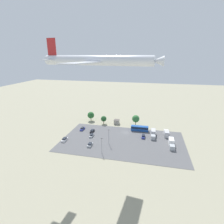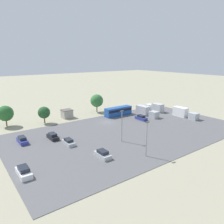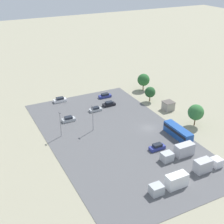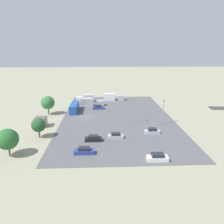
{
  "view_description": "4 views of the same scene",
  "coord_description": "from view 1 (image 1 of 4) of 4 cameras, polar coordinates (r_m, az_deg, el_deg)",
  "views": [
    {
      "loc": [
        -13.08,
        92.93,
        43.13
      ],
      "look_at": [
        2.69,
        23.44,
        20.0
      ],
      "focal_mm": 28.0,
      "sensor_mm": 36.0,
      "label": 1
    },
    {
      "loc": [
        37.76,
        53.85,
        20.17
      ],
      "look_at": [
        3.87,
        7.82,
        5.63
      ],
      "focal_mm": 35.0,
      "sensor_mm": 36.0,
      "label": 2
    },
    {
      "loc": [
        -66.65,
        46.06,
        45.24
      ],
      "look_at": [
        2.91,
        10.62,
        6.48
      ],
      "focal_mm": 50.0,
      "sensor_mm": 36.0,
      "label": 3
    },
    {
      "loc": [
        70.5,
        5.88,
        22.93
      ],
      "look_at": [
        3.75,
        8.89,
        3.09
      ],
      "focal_mm": 35.0,
      "sensor_mm": 36.0,
      "label": 4
    }
  ],
  "objects": [
    {
      "name": "ground_plane",
      "position": [
        103.28,
        4.37,
        -6.76
      ],
      "size": [
        400.0,
        400.0,
        0.0
      ],
      "primitive_type": "plane",
      "color": "gray"
    },
    {
      "name": "parking_lot_surface",
      "position": [
        93.68,
        3.37,
        -9.44
      ],
      "size": [
        63.9,
        36.45,
        0.08
      ],
      "color": "#565659",
      "rests_on": "ground"
    },
    {
      "name": "shed_building",
      "position": [
        115.45,
        1.52,
        -3.2
      ],
      "size": [
        3.46,
        3.41,
        2.83
      ],
      "color": "#9E998E",
      "rests_on": "ground"
    },
    {
      "name": "bus",
      "position": [
        106.01,
        9.02,
        -5.26
      ],
      "size": [
        10.19,
        2.63,
        3.0
      ],
      "rotation": [
        0.0,
        0.0,
        1.57
      ],
      "color": "#1E4C9E",
      "rests_on": "ground"
    },
    {
      "name": "parked_car_0",
      "position": [
        96.79,
        -15.23,
        -8.67
      ],
      "size": [
        1.88,
        4.48,
        1.62
      ],
      "color": "silver",
      "rests_on": "ground"
    },
    {
      "name": "parked_car_1",
      "position": [
        89.27,
        -7.21,
        -10.54
      ],
      "size": [
        1.84,
        4.09,
        1.53
      ],
      "rotation": [
        0.0,
        0.0,
        3.14
      ],
      "color": "#ADB2B7",
      "rests_on": "ground"
    },
    {
      "name": "parked_car_2",
      "position": [
        98.74,
        -6.67,
        -7.62
      ],
      "size": [
        1.71,
        4.1,
        1.42
      ],
      "color": "#ADB2B7",
      "rests_on": "ground"
    },
    {
      "name": "parked_car_3",
      "position": [
        98.33,
        10.19,
        -7.85
      ],
      "size": [
        1.74,
        4.34,
        1.65
      ],
      "color": "navy",
      "rests_on": "ground"
    },
    {
      "name": "parked_car_4",
      "position": [
        107.98,
        -9.63,
        -5.41
      ],
      "size": [
        1.72,
        4.54,
        1.57
      ],
      "rotation": [
        0.0,
        0.0,
        3.14
      ],
      "color": "navy",
      "rests_on": "ground"
    },
    {
      "name": "parked_car_5",
      "position": [
        104.12,
        -6.47,
        -6.19
      ],
      "size": [
        1.79,
        4.31,
        1.5
      ],
      "rotation": [
        0.0,
        0.0,
        3.14
      ],
      "color": "black",
      "rests_on": "ground"
    },
    {
      "name": "parked_truck_0",
      "position": [
        93.15,
        18.85,
        -9.6
      ],
      "size": [
        2.35,
        9.1,
        3.13
      ],
      "color": "#ADB2B7",
      "rests_on": "ground"
    },
    {
      "name": "parked_truck_1",
      "position": [
        103.41,
        17.35,
        -6.65
      ],
      "size": [
        2.44,
        7.48,
        3.05
      ],
      "rotation": [
        0.0,
        0.0,
        3.14
      ],
      "color": "silver",
      "rests_on": "ground"
    },
    {
      "name": "parked_truck_2",
      "position": [
        100.85,
        13.3,
        -6.91
      ],
      "size": [
        2.34,
        9.26,
        3.12
      ],
      "color": "#ADB2B7",
      "rests_on": "ground"
    },
    {
      "name": "tree_near_shed",
      "position": [
        114.93,
        -2.73,
        -2.24
      ],
      "size": [
        3.7,
        3.7,
        5.32
      ],
      "color": "brown",
      "rests_on": "ground"
    },
    {
      "name": "tree_apron_mid",
      "position": [
        113.4,
        7.76,
        -2.2
      ],
      "size": [
        4.73,
        4.73,
        6.7
      ],
      "color": "brown",
      "rests_on": "ground"
    },
    {
      "name": "tree_apron_far",
      "position": [
        121.02,
        -6.92,
        -1.04
      ],
      "size": [
        4.6,
        4.6,
        6.28
      ],
      "color": "brown",
      "rests_on": "ground"
    },
    {
      "name": "light_pole_lot_centre",
      "position": [
        89.1,
        -1.06,
        -7.8
      ],
      "size": [
        0.9,
        0.28,
        7.75
      ],
      "color": "gray",
      "rests_on": "ground"
    },
    {
      "name": "light_pole_lot_edge",
      "position": [
        81.39,
        -3.39,
        -10.6
      ],
      "size": [
        0.9,
        0.28,
        7.45
      ],
      "color": "gray",
      "rests_on": "ground"
    },
    {
      "name": "airplane",
      "position": [
        59.42,
        -4.64,
        16.44
      ],
      "size": [
        40.86,
        34.63,
        8.92
      ],
      "rotation": [
        0.0,
        0.0,
        1.45
      ],
      "color": "silver"
    }
  ]
}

